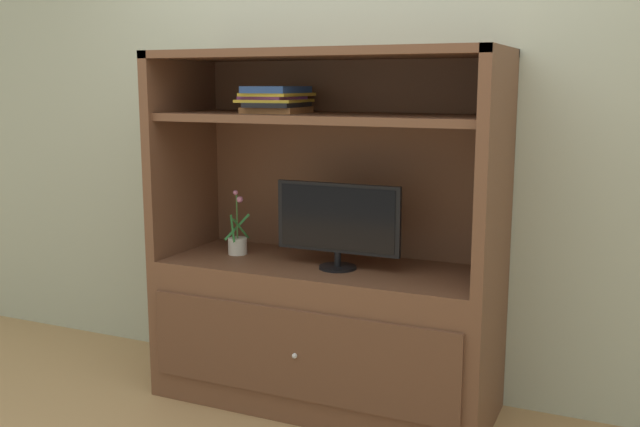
# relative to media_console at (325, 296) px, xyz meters

# --- Properties ---
(painted_rear_wall) EXTENTS (6.00, 0.10, 2.80)m
(painted_rear_wall) POSITION_rel_media_console_xyz_m (0.00, 0.34, 0.88)
(painted_rear_wall) COLOR #ADB29E
(painted_rear_wall) RESTS_ON ground_plane
(media_console) EXTENTS (1.61, 0.63, 1.66)m
(media_console) POSITION_rel_media_console_xyz_m (0.00, 0.00, 0.00)
(media_console) COLOR brown
(media_console) RESTS_ON ground_plane
(tv_monitor) EXTENTS (0.59, 0.17, 0.39)m
(tv_monitor) POSITION_rel_media_console_xyz_m (0.09, -0.06, 0.38)
(tv_monitor) COLOR black
(tv_monitor) RESTS_ON media_console
(potted_plant) EXTENTS (0.11, 0.12, 0.32)m
(potted_plant) POSITION_rel_media_console_xyz_m (-0.48, 0.00, 0.22)
(potted_plant) COLOR beige
(potted_plant) RESTS_ON media_console
(magazine_stack) EXTENTS (0.30, 0.35, 0.12)m
(magazine_stack) POSITION_rel_media_console_xyz_m (-0.24, -0.01, 0.92)
(magazine_stack) COLOR #A56638
(magazine_stack) RESTS_ON media_console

